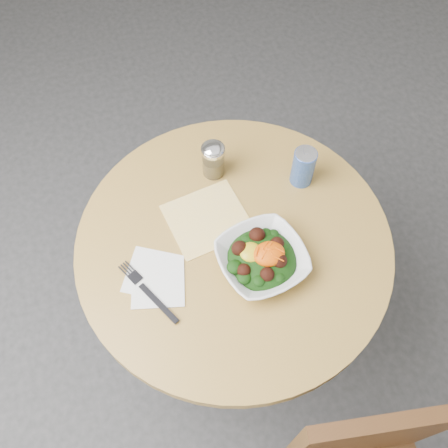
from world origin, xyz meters
The scene contains 8 objects.
ground centered at (0.00, 0.00, 0.00)m, with size 6.00×6.00×0.00m, color #2C2C2F.
table centered at (0.00, 0.00, 0.55)m, with size 0.90×0.90×0.75m.
cloth_napkin centered at (-0.05, 0.09, 0.75)m, with size 0.22×0.20×0.00m, color #E3A00B.
paper_napkins centered at (-0.24, -0.05, 0.75)m, with size 0.19×0.22×0.00m.
salad_bowl centered at (0.05, -0.09, 0.78)m, with size 0.27×0.27×0.09m.
fork centered at (-0.27, -0.08, 0.76)m, with size 0.12×0.22×0.00m.
spice_shaker centered at (0.02, 0.24, 0.81)m, with size 0.07×0.07×0.13m.
beverage_can centered at (0.26, 0.14, 0.81)m, with size 0.07×0.07×0.13m.
Camera 1 is at (-0.23, -0.63, 1.99)m, focal length 40.00 mm.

